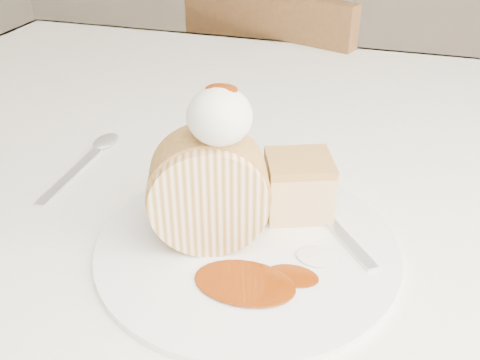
% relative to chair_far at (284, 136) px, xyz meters
% --- Properties ---
extents(table, '(1.40, 0.90, 0.75)m').
position_rel_chair_far_xyz_m(table, '(0.15, -0.58, 0.18)').
color(table, white).
rests_on(table, ground).
extents(chair_far, '(0.50, 0.50, 0.83)m').
position_rel_chair_far_xyz_m(chair_far, '(0.00, 0.00, 0.00)').
color(chair_far, brown).
rests_on(chair_far, ground).
extents(plate, '(0.36, 0.36, 0.01)m').
position_rel_chair_far_xyz_m(plate, '(0.12, -0.77, 0.28)').
color(plate, white).
rests_on(plate, table).
extents(roulade_slice, '(0.12, 0.09, 0.10)m').
position_rel_chair_far_xyz_m(roulade_slice, '(0.09, -0.77, 0.33)').
color(roulade_slice, beige).
rests_on(roulade_slice, plate).
extents(cake_chunk, '(0.08, 0.08, 0.05)m').
position_rel_chair_far_xyz_m(cake_chunk, '(0.16, -0.71, 0.31)').
color(cake_chunk, tan).
rests_on(cake_chunk, plate).
extents(whipped_cream, '(0.05, 0.05, 0.05)m').
position_rel_chair_far_xyz_m(whipped_cream, '(0.10, -0.78, 0.41)').
color(whipped_cream, white).
rests_on(whipped_cream, roulade_slice).
extents(caramel_drizzle, '(0.03, 0.02, 0.01)m').
position_rel_chair_far_xyz_m(caramel_drizzle, '(0.10, -0.77, 0.44)').
color(caramel_drizzle, '#6A2504').
rests_on(caramel_drizzle, whipped_cream).
extents(caramel_pool, '(0.10, 0.08, 0.00)m').
position_rel_chair_far_xyz_m(caramel_pool, '(0.14, -0.83, 0.28)').
color(caramel_pool, '#6A2504').
rests_on(caramel_pool, plate).
extents(fork, '(0.12, 0.14, 0.00)m').
position_rel_chair_far_xyz_m(fork, '(0.20, -0.73, 0.28)').
color(fork, silver).
rests_on(fork, plate).
extents(spoon, '(0.03, 0.16, 0.00)m').
position_rel_chair_far_xyz_m(spoon, '(-0.10, -0.70, 0.28)').
color(spoon, silver).
rests_on(spoon, table).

